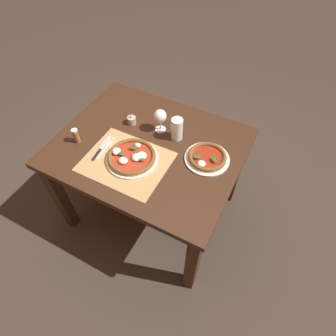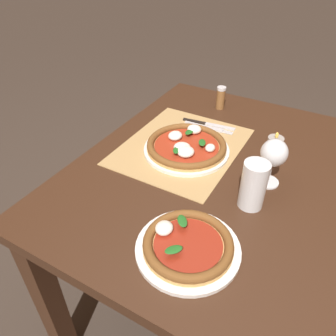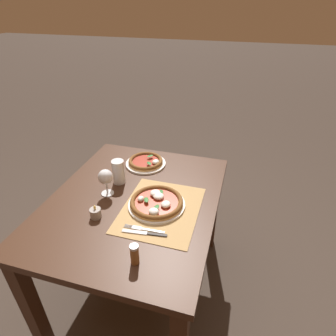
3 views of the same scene
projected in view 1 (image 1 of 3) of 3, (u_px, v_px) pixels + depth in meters
The scene contains 11 objects.
ground_plane at pixel (153, 208), 2.28m from camera, with size 24.00×24.00×0.00m, color #382D26.
dining_table at pixel (149, 158), 1.79m from camera, with size 1.12×0.90×0.74m.
paper_placemat at pixel (126, 162), 1.62m from camera, with size 0.48×0.39×0.00m, color #A88451.
pizza_near at pixel (132, 157), 1.61m from camera, with size 0.30×0.30×0.05m.
pizza_far at pixel (207, 158), 1.61m from camera, with size 0.26×0.26×0.05m.
wine_glass at pixel (161, 117), 1.70m from camera, with size 0.08×0.08×0.16m.
pint_glass at pixel (177, 129), 1.69m from camera, with size 0.07×0.07×0.15m.
fork at pixel (106, 148), 1.68m from camera, with size 0.02×0.20×0.00m.
knife at pixel (102, 148), 1.68m from camera, with size 0.04×0.22×0.01m.
votive_candle at pixel (132, 121), 1.81m from camera, with size 0.06×0.06×0.07m.
pepper_shaker at pixel (76, 136), 1.68m from camera, with size 0.04×0.04×0.10m.
Camera 1 is at (0.65, -0.99, 1.98)m, focal length 30.00 mm.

